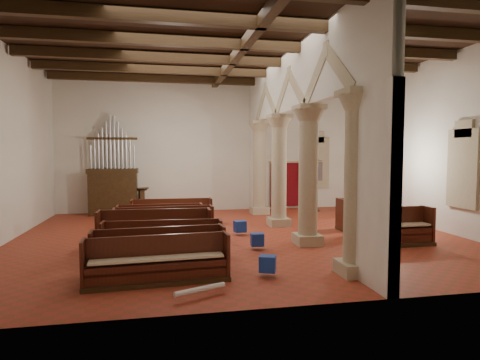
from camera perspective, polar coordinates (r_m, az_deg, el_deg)
name	(u,v)px	position (r m, az deg, el deg)	size (l,w,h in m)	color
floor	(238,236)	(13.09, -0.25, -7.99)	(14.00, 14.00, 0.00)	maroon
ceiling	(238,47)	(13.22, -0.26, 18.37)	(14.00, 14.00, 0.00)	black
wall_back	(214,146)	(18.74, -3.66, 4.85)	(14.00, 0.02, 6.00)	beige
wall_front	(303,136)	(7.00, 8.90, 6.25)	(14.00, 0.02, 6.00)	beige
wall_right	(434,144)	(15.69, 25.84, 4.63)	(0.02, 12.00, 6.00)	beige
ceiling_beams	(238,53)	(13.17, -0.26, 17.61)	(13.80, 11.80, 0.30)	#3B2712
arcade	(292,126)	(13.28, 7.46, 7.61)	(0.90, 11.90, 6.00)	tan
window_right_a	(464,168)	(14.51, 29.22, 1.44)	(0.03, 1.00, 2.20)	#337455
window_right_b	(393,165)	(17.75, 20.88, 2.06)	(0.03, 1.00, 2.20)	#337455
window_back	(316,163)	(19.98, 10.75, 2.44)	(1.00, 0.03, 2.20)	#337455
pipe_organ	(113,183)	(18.26, -17.58, -0.42)	(2.10, 0.85, 4.40)	#3B2712
lectern	(142,203)	(18.23, -13.81, -3.14)	(0.58, 0.62, 1.18)	#3B1E12
dossal_curtain	(287,184)	(19.47, 6.67, -0.60)	(1.80, 0.07, 2.17)	maroon
processional_banner	(317,194)	(18.79, 10.91, -1.91)	(0.54, 0.68, 2.45)	#3B2712
hymnal_box_a	(268,264)	(8.98, 3.95, -11.79)	(0.35, 0.29, 0.35)	navy
hymnal_box_b	(257,240)	(11.32, 2.46, -8.47)	(0.35, 0.29, 0.35)	#141590
hymnal_box_c	(240,226)	(13.22, 0.00, -6.62)	(0.36, 0.30, 0.36)	#163F98
tube_heater_a	(200,289)	(7.78, -5.70, -15.23)	(0.10, 0.10, 1.04)	white
tube_heater_b	(197,259)	(9.82, -6.16, -11.13)	(0.11, 0.11, 1.11)	silver
nave_pew_0	(158,268)	(8.69, -11.60, -12.10)	(3.01, 0.84, 0.98)	#3B2712
nave_pew_1	(159,258)	(9.35, -11.40, -10.85)	(2.98, 0.86, 1.02)	#3B2712
nave_pew_2	(163,246)	(10.57, -10.95, -9.21)	(3.06, 0.78, 0.97)	#3B2712
nave_pew_3	(155,236)	(11.55, -11.99, -7.84)	(3.12, 0.83, 1.11)	#3B2712
nave_pew_4	(164,229)	(12.69, -10.74, -6.89)	(3.06, 0.83, 1.03)	#3B2712
nave_pew_5	(160,223)	(13.89, -11.28, -6.05)	(2.85, 0.67, 0.95)	#3B2712
nave_pew_6	(172,217)	(14.98, -9.65, -5.24)	(2.94, 0.73, 1.00)	#3B2712
aisle_pew_0	(399,232)	(12.71, 21.64, -6.92)	(2.00, 0.78, 1.11)	#3B2712
aisle_pew_1	(377,226)	(13.80, 18.93, -6.22)	(1.91, 0.66, 0.96)	#3B2712
aisle_pew_2	(368,219)	(14.83, 17.76, -5.30)	(2.17, 0.74, 1.11)	#3B2712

